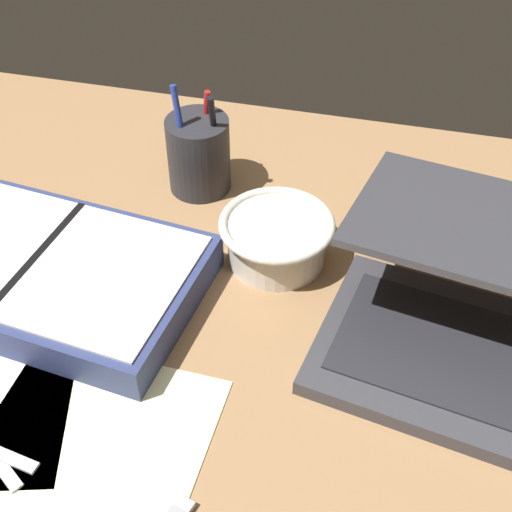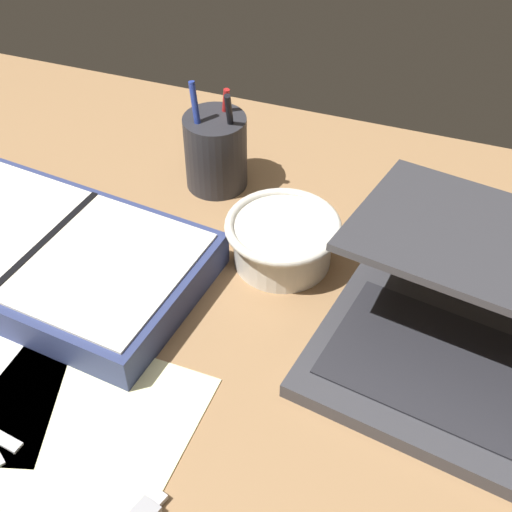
# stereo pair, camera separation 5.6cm
# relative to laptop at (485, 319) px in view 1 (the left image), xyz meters

# --- Properties ---
(desk_top) EXTENTS (1.40, 1.00, 0.02)m
(desk_top) POSITION_rel_laptop_xyz_m (-0.27, -0.08, -0.06)
(desk_top) COLOR #936D47
(desk_top) RESTS_ON ground
(laptop) EXTENTS (0.36, 0.34, 0.13)m
(laptop) POSITION_rel_laptop_xyz_m (0.00, 0.00, 0.00)
(laptop) COLOR #38383D
(laptop) RESTS_ON desk_top
(bowl) EXTENTS (0.14, 0.14, 0.06)m
(bowl) POSITION_rel_laptop_xyz_m (-0.24, 0.09, -0.02)
(bowl) COLOR silver
(bowl) RESTS_ON desk_top
(pen_cup) EXTENTS (0.08, 0.08, 0.15)m
(pen_cup) POSITION_rel_laptop_xyz_m (-0.37, 0.20, 0.00)
(pen_cup) COLOR #28282D
(pen_cup) RESTS_ON desk_top
(planner) EXTENTS (0.38, 0.26, 0.05)m
(planner) POSITION_rel_laptop_xyz_m (-0.49, -0.02, -0.02)
(planner) COLOR navy
(planner) RESTS_ON desk_top
(paper_sheet_front) EXTENTS (0.22, 0.28, 0.00)m
(paper_sheet_front) POSITION_rel_laptop_xyz_m (-0.35, -0.24, -0.05)
(paper_sheet_front) COLOR #F4EFB2
(paper_sheet_front) RESTS_ON desk_top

